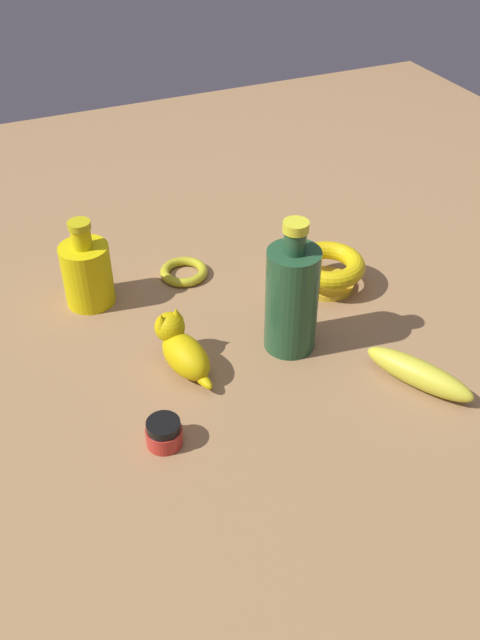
# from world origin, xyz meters

# --- Properties ---
(ground) EXTENTS (2.00, 2.00, 0.00)m
(ground) POSITION_xyz_m (0.00, 0.00, 0.00)
(ground) COLOR #936D47
(bottle_short) EXTENTS (0.08, 0.08, 0.15)m
(bottle_short) POSITION_xyz_m (0.18, -0.19, 0.06)
(bottle_short) COLOR #D2BE0B
(bottle_short) RESTS_ON ground
(bowl) EXTENTS (0.12, 0.12, 0.06)m
(bowl) POSITION_xyz_m (-0.19, -0.07, 0.04)
(bowl) COLOR gold
(bowl) RESTS_ON ground
(bottle_tall) EXTENTS (0.08, 0.08, 0.21)m
(bottle_tall) POSITION_xyz_m (-0.07, 0.04, 0.09)
(bottle_tall) COLOR #224C2C
(bottle_tall) RESTS_ON ground
(cat_figurine) EXTENTS (0.07, 0.13, 0.08)m
(cat_figurine) POSITION_xyz_m (0.10, 0.02, 0.03)
(cat_figurine) COLOR #C3A709
(cat_figurine) RESTS_ON ground
(bangle) EXTENTS (0.08, 0.08, 0.02)m
(bangle) POSITION_xyz_m (0.02, -0.20, 0.01)
(bangle) COLOR gold
(bangle) RESTS_ON ground
(banana) EXTENTS (0.11, 0.16, 0.04)m
(banana) POSITION_xyz_m (-0.19, 0.19, 0.02)
(banana) COLOR gold
(banana) RESTS_ON ground
(nail_polish_jar) EXTENTS (0.05, 0.05, 0.04)m
(nail_polish_jar) POSITION_xyz_m (0.17, 0.15, 0.02)
(nail_polish_jar) COLOR red
(nail_polish_jar) RESTS_ON ground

